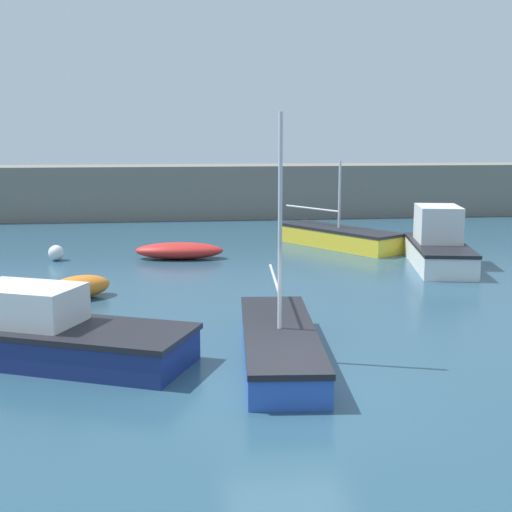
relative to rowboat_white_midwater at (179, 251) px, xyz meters
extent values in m
cube|color=#284C60|center=(1.88, -14.69, -0.42)|extent=(120.00, 120.00, 0.20)
cube|color=slate|center=(1.88, 13.91, 1.18)|extent=(59.56, 3.44, 3.00)
ellipsoid|color=red|center=(0.00, 0.00, 0.00)|extent=(3.55, 1.67, 0.64)
cube|color=navy|center=(-3.03, -12.27, 0.02)|extent=(6.59, 4.45, 0.68)
cube|color=black|center=(-3.03, -12.27, 0.42)|extent=(6.73, 4.54, 0.12)
cube|color=silver|center=(-3.46, -12.08, 0.83)|extent=(2.67, 2.28, 0.94)
cube|color=#2D56B7|center=(1.97, -12.87, -0.03)|extent=(2.00, 6.01, 0.58)
cube|color=black|center=(1.97, -12.87, 0.32)|extent=(2.04, 6.13, 0.12)
cylinder|color=silver|center=(1.97, -12.87, 2.62)|extent=(0.09, 0.09, 4.72)
cylinder|color=silver|center=(2.11, -11.17, 1.13)|extent=(0.35, 3.40, 0.07)
ellipsoid|color=orange|center=(-3.05, -6.38, 0.02)|extent=(2.19, 1.96, 0.68)
cube|color=white|center=(9.43, -2.85, 0.06)|extent=(2.87, 5.65, 0.76)
cube|color=black|center=(9.43, -2.85, 0.50)|extent=(2.93, 5.76, 0.12)
cube|color=silver|center=(9.52, -2.45, 1.17)|extent=(1.90, 2.40, 1.44)
cube|color=yellow|center=(6.87, 2.07, 0.04)|extent=(4.59, 5.93, 0.72)
cube|color=black|center=(6.87, 2.07, 0.46)|extent=(4.68, 6.05, 0.12)
cylinder|color=silver|center=(6.87, 2.07, 1.88)|extent=(0.11, 0.11, 2.97)
cylinder|color=silver|center=(5.97, 3.50, 1.21)|extent=(1.87, 2.91, 0.09)
sphere|color=white|center=(-4.71, 0.18, -0.02)|extent=(0.60, 0.60, 0.60)
camera|label=1|loc=(-0.33, -27.58, 4.56)|focal=50.00mm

